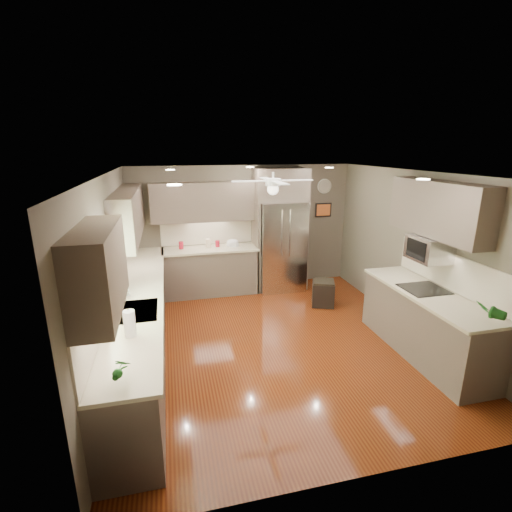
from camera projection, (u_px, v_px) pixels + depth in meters
name	position (u px, v px, depth m)	size (l,w,h in m)	color
floor	(276.00, 341.00, 5.63)	(5.00, 5.00, 0.00)	#451709
ceiling	(279.00, 173.00, 4.93)	(5.00, 5.00, 0.00)	white
wall_back	(243.00, 227.00, 7.61)	(4.50, 4.50, 0.00)	brown
wall_front	(368.00, 355.00, 2.95)	(4.50, 4.50, 0.00)	brown
wall_left	(111.00, 275.00, 4.78)	(5.00, 5.00, 0.00)	brown
wall_right	(416.00, 253.00, 5.78)	(5.00, 5.00, 0.00)	brown
canister_a	(181.00, 245.00, 7.14)	(0.09, 0.09, 0.14)	maroon
canister_c	(208.00, 243.00, 7.26)	(0.10, 0.10, 0.17)	beige
canister_d	(218.00, 244.00, 7.32)	(0.09, 0.09, 0.13)	maroon
soap_bottle	(125.00, 291.00, 4.83)	(0.08, 0.08, 0.18)	white
potted_plant_left	(121.00, 369.00, 3.07)	(0.14, 0.09, 0.27)	#175218
potted_plant_right	(490.00, 311.00, 4.08)	(0.18, 0.14, 0.33)	#175218
bowl	(233.00, 245.00, 7.33)	(0.24, 0.24, 0.06)	beige
left_run	(140.00, 321.00, 5.20)	(0.65, 4.70, 1.45)	#4A3B35
back_run	(211.00, 270.00, 7.39)	(1.85, 0.65, 1.45)	#4A3B35
uppers	(218.00, 214.00, 5.60)	(4.50, 4.70, 0.95)	#4A3B35
window	(105.00, 264.00, 4.23)	(0.05, 1.12, 0.92)	#BFF2B2
sink	(136.00, 313.00, 4.48)	(0.50, 0.70, 0.32)	silver
refrigerator	(280.00, 232.00, 7.47)	(1.06, 0.75, 2.45)	silver
right_run	(425.00, 322.00, 5.18)	(0.70, 2.20, 1.45)	#4A3B35
microwave	(429.00, 249.00, 5.15)	(0.43, 0.55, 0.34)	silver
ceiling_fan	(273.00, 184.00, 5.25)	(1.18, 1.18, 0.32)	white
recessed_lights	(269.00, 172.00, 5.29)	(2.84, 3.14, 0.01)	white
wall_clock	(324.00, 186.00, 7.76)	(0.30, 0.03, 0.30)	white
framed_print	(323.00, 210.00, 7.90)	(0.36, 0.03, 0.30)	black
stool	(323.00, 293.00, 6.88)	(0.51, 0.51, 0.47)	black
paper_towel	(130.00, 323.00, 3.84)	(0.12, 0.12, 0.30)	white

